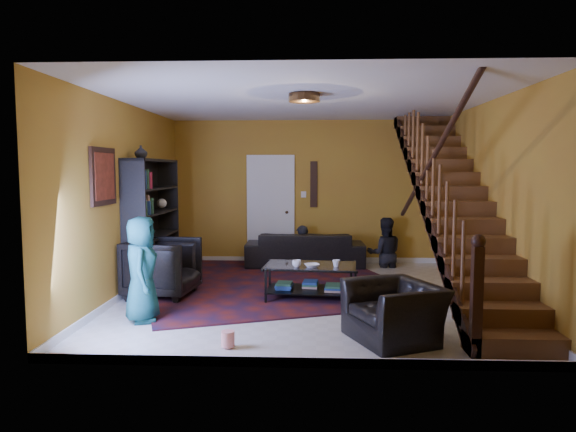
# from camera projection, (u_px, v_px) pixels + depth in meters

# --- Properties ---
(floor) EXTENTS (5.50, 5.50, 0.00)m
(floor) POSITION_uv_depth(u_px,v_px,m) (304.00, 296.00, 7.50)
(floor) COLOR beige
(floor) RESTS_ON ground
(room) EXTENTS (5.50, 5.50, 5.50)m
(room) POSITION_uv_depth(u_px,v_px,m) (228.00, 273.00, 8.88)
(room) COLOR #A56B24
(room) RESTS_ON ground
(staircase) EXTENTS (0.95, 5.02, 3.18)m
(staircase) POSITION_uv_depth(u_px,v_px,m) (454.00, 201.00, 7.28)
(staircase) COLOR brown
(staircase) RESTS_ON floor
(bookshelf) EXTENTS (0.35, 1.80, 2.00)m
(bookshelf) POSITION_uv_depth(u_px,v_px,m) (153.00, 225.00, 8.11)
(bookshelf) COLOR black
(bookshelf) RESTS_ON floor
(door) EXTENTS (0.82, 0.05, 2.05)m
(door) POSITION_uv_depth(u_px,v_px,m) (271.00, 211.00, 10.15)
(door) COLOR silver
(door) RESTS_ON floor
(framed_picture) EXTENTS (0.04, 0.74, 0.74)m
(framed_picture) POSITION_uv_depth(u_px,v_px,m) (103.00, 176.00, 6.56)
(framed_picture) COLOR maroon
(framed_picture) RESTS_ON room
(wall_hanging) EXTENTS (0.14, 0.03, 0.90)m
(wall_hanging) POSITION_uv_depth(u_px,v_px,m) (314.00, 184.00, 10.07)
(wall_hanging) COLOR black
(wall_hanging) RESTS_ON room
(ceiling_fixture) EXTENTS (0.40, 0.40, 0.10)m
(ceiling_fixture) POSITION_uv_depth(u_px,v_px,m) (304.00, 98.00, 6.46)
(ceiling_fixture) COLOR #3F2814
(ceiling_fixture) RESTS_ON room
(rug) EXTENTS (5.18, 5.52, 0.02)m
(rug) POSITION_uv_depth(u_px,v_px,m) (268.00, 280.00, 8.52)
(rug) COLOR #4E140E
(rug) RESTS_ON floor
(sofa) EXTENTS (2.24, 0.91, 0.65)m
(sofa) POSITION_uv_depth(u_px,v_px,m) (305.00, 249.00, 9.76)
(sofa) COLOR black
(sofa) RESTS_ON floor
(armchair_left) EXTENTS (1.03, 1.01, 0.85)m
(armchair_left) POSITION_uv_depth(u_px,v_px,m) (163.00, 267.00, 7.41)
(armchair_left) COLOR black
(armchair_left) RESTS_ON floor
(armchair_right) EXTENTS (1.15, 1.21, 0.62)m
(armchair_right) POSITION_uv_depth(u_px,v_px,m) (394.00, 312.00, 5.52)
(armchair_right) COLOR black
(armchair_right) RESTS_ON floor
(person_adult_a) EXTENTS (0.48, 0.35, 1.23)m
(person_adult_a) POSITION_uv_depth(u_px,v_px,m) (302.00, 257.00, 9.83)
(person_adult_a) COLOR black
(person_adult_a) RESTS_ON sofa
(person_adult_b) EXTENTS (0.69, 0.55, 1.39)m
(person_adult_b) POSITION_uv_depth(u_px,v_px,m) (385.00, 254.00, 9.75)
(person_adult_b) COLOR black
(person_adult_b) RESTS_ON sofa
(person_child) EXTENTS (0.54, 0.70, 1.28)m
(person_child) POSITION_uv_depth(u_px,v_px,m) (142.00, 269.00, 6.18)
(person_child) COLOR #174E57
(person_child) RESTS_ON armchair_left
(coffee_table) EXTENTS (1.35, 0.87, 0.49)m
(coffee_table) POSITION_uv_depth(u_px,v_px,m) (310.00, 279.00, 7.32)
(coffee_table) COLOR black
(coffee_table) RESTS_ON floor
(cup_a) EXTENTS (0.15, 0.15, 0.10)m
(cup_a) POSITION_uv_depth(u_px,v_px,m) (297.00, 263.00, 7.12)
(cup_a) COLOR #999999
(cup_a) RESTS_ON coffee_table
(cup_b) EXTENTS (0.12, 0.12, 0.10)m
(cup_b) POSITION_uv_depth(u_px,v_px,m) (336.00, 263.00, 7.13)
(cup_b) COLOR #999999
(cup_b) RESTS_ON coffee_table
(bowl) EXTENTS (0.26, 0.26, 0.05)m
(bowl) POSITION_uv_depth(u_px,v_px,m) (312.00, 266.00, 7.09)
(bowl) COLOR #999999
(bowl) RESTS_ON coffee_table
(vase) EXTENTS (0.18, 0.18, 0.19)m
(vase) POSITION_uv_depth(u_px,v_px,m) (141.00, 152.00, 7.51)
(vase) COLOR #999999
(vase) RESTS_ON bookshelf
(popcorn_bucket) EXTENTS (0.19, 0.19, 0.16)m
(popcorn_bucket) POSITION_uv_depth(u_px,v_px,m) (228.00, 339.00, 5.28)
(popcorn_bucket) COLOR red
(popcorn_bucket) RESTS_ON rug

